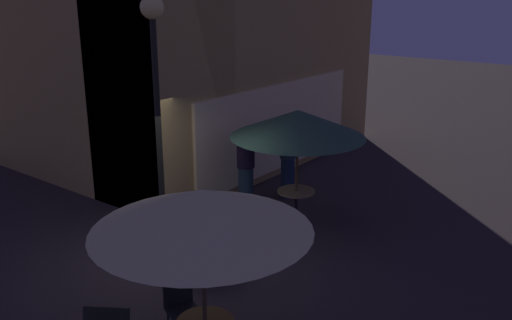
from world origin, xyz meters
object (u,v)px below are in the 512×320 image
object	(u,v)px
patio_umbrella_0	(298,124)
patron_standing_1	(246,170)
cafe_table_0	(296,201)
patio_umbrella_1	(201,211)
street_lamp_near_corner	(155,70)
cafe_table_2	(204,245)
patron_standing_0	(288,160)
cafe_chair_0	(181,300)

from	to	relation	value
patio_umbrella_0	patron_standing_1	distance (m)	1.93
cafe_table_0	patio_umbrella_1	bearing A→B (deg)	-160.33
street_lamp_near_corner	patio_umbrella_1	world-z (taller)	street_lamp_near_corner
cafe_table_2	patron_standing_0	bearing A→B (deg)	14.45
cafe_chair_0	patron_standing_0	distance (m)	5.50
street_lamp_near_corner	cafe_table_2	size ratio (longest dim) A/B	5.66
patio_umbrella_0	patron_standing_1	bearing A→B (deg)	80.01
cafe_table_2	patio_umbrella_1	distance (m)	2.84
street_lamp_near_corner	patio_umbrella_0	distance (m)	2.87
cafe_table_0	patron_standing_1	distance (m)	1.49
cafe_chair_0	cafe_table_2	bearing A→B (deg)	145.52
cafe_table_0	patio_umbrella_1	world-z (taller)	patio_umbrella_1
cafe_table_0	patron_standing_1	size ratio (longest dim) A/B	0.47
street_lamp_near_corner	cafe_table_0	bearing A→B (deg)	-26.81
patio_umbrella_1	cafe_chair_0	xyz separation A→B (m)	(0.32, 0.74, -1.56)
patron_standing_0	patron_standing_1	size ratio (longest dim) A/B	1.04
patio_umbrella_1	patron_standing_0	bearing A→B (deg)	25.22
patio_umbrella_0	patron_standing_0	xyz separation A→B (m)	(1.29, 1.08, -1.22)
street_lamp_near_corner	cafe_table_2	xyz separation A→B (m)	(-0.13, -1.07, -2.68)
patio_umbrella_1	patron_standing_1	size ratio (longest dim) A/B	1.50
patio_umbrella_1	patron_standing_0	size ratio (longest dim) A/B	1.44
patron_standing_0	patron_standing_1	distance (m)	1.09
cafe_table_2	patio_umbrella_1	xyz separation A→B (m)	(-1.73, -1.62, 1.57)
patio_umbrella_0	patron_standing_0	world-z (taller)	patio_umbrella_0
cafe_chair_0	street_lamp_near_corner	bearing A→B (deg)	165.27
cafe_table_0	cafe_chair_0	world-z (taller)	cafe_chair_0
street_lamp_near_corner	patio_umbrella_0	xyz separation A→B (m)	(2.34, -1.18, -1.15)
cafe_table_0	patron_standing_0	world-z (taller)	patron_standing_0
street_lamp_near_corner	patio_umbrella_0	size ratio (longest dim) A/B	1.74
patio_umbrella_0	patron_standing_1	size ratio (longest dim) A/B	1.50
cafe_chair_0	patron_standing_1	world-z (taller)	patron_standing_1
cafe_table_0	patron_standing_1	bearing A→B (deg)	80.01
cafe_table_2	cafe_chair_0	xyz separation A→B (m)	(-1.41, -0.88, 0.01)
cafe_chair_0	patron_standing_0	world-z (taller)	patron_standing_0
patio_umbrella_0	patio_umbrella_1	bearing A→B (deg)	-160.33
street_lamp_near_corner	cafe_table_0	xyz separation A→B (m)	(2.34, -1.18, -2.68)
street_lamp_near_corner	patron_standing_1	bearing A→B (deg)	5.60
street_lamp_near_corner	cafe_table_2	world-z (taller)	street_lamp_near_corner
cafe_table_2	patio_umbrella_0	bearing A→B (deg)	-2.62
cafe_table_2	patron_standing_1	world-z (taller)	patron_standing_1
cafe_table_0	patron_standing_1	world-z (taller)	patron_standing_1
street_lamp_near_corner	patron_standing_0	size ratio (longest dim) A/B	2.52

